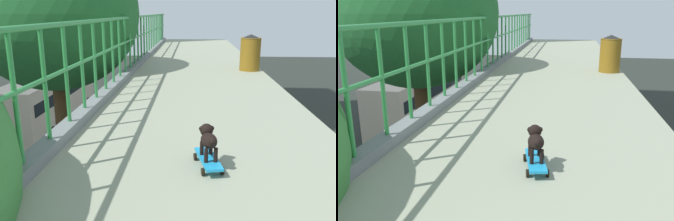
{
  "view_description": "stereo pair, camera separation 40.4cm",
  "coord_description": "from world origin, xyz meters",
  "views": [
    {
      "loc": [
        1.17,
        -2.08,
        7.53
      ],
      "look_at": [
        0.9,
        1.81,
        6.44
      ],
      "focal_mm": 37.86,
      "sensor_mm": 36.0,
      "label": 1
    },
    {
      "loc": [
        1.57,
        -2.03,
        7.53
      ],
      "look_at": [
        0.9,
        1.81,
        6.44
      ],
      "focal_mm": 37.86,
      "sensor_mm": 36.0,
      "label": 2
    }
  ],
  "objects": [
    {
      "name": "toy_skateboard",
      "position": [
        1.33,
        0.9,
        6.24
      ],
      "size": [
        0.27,
        0.53,
        0.09
      ],
      "color": "#1C91CD",
      "rests_on": "overpass_deck"
    },
    {
      "name": "litter_bin",
      "position": [
        2.53,
        6.44,
        6.6
      ],
      "size": [
        0.48,
        0.48,
        0.85
      ],
      "color": "brown",
      "rests_on": "overpass_deck"
    },
    {
      "name": "roadside_tree_mid",
      "position": [
        -2.13,
        6.42,
        7.42
      ],
      "size": [
        4.04,
        4.04,
        9.32
      ],
      "color": "#4D351E",
      "rests_on": "ground"
    },
    {
      "name": "city_bus",
      "position": [
        -8.23,
        20.48,
        1.96
      ],
      "size": [
        2.59,
        11.56,
        3.49
      ],
      "color": "beige",
      "rests_on": "ground"
    },
    {
      "name": "small_dog",
      "position": [
        1.33,
        0.91,
        6.44
      ],
      "size": [
        0.18,
        0.33,
        0.29
      ],
      "color": "black",
      "rests_on": "toy_skateboard"
    }
  ]
}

